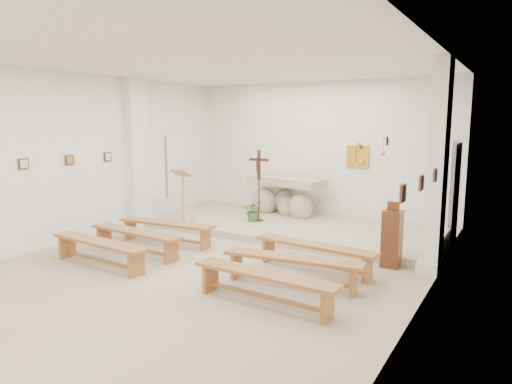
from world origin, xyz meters
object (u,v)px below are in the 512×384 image
Objects in this scene: bench_right_third at (264,281)px; lectern at (183,196)px; bench_left_front at (166,227)px; bench_right_front at (315,250)px; donation_pedestal at (392,238)px; crucifix_stand at (259,180)px; altar at (286,199)px; bench_left_second at (136,236)px; bench_left_third at (99,247)px; bench_right_second at (292,264)px.

lectern is at bearing 145.36° from bench_right_third.
bench_left_front is 3.30m from bench_right_front.
bench_left_front is 1.00× the size of bench_right_third.
bench_right_third is (3.90, -2.97, -0.44)m from lectern.
donation_pedestal is 0.52× the size of bench_right_third.
crucifix_stand is 0.77× the size of bench_left_front.
altar is 2.68m from lectern.
altar is 4.07m from bench_right_front.
donation_pedestal is 0.52× the size of bench_left_front.
bench_left_second is at bearing -104.86° from crucifix_stand.
lectern is at bearing 110.50° from bench_left_front.
bench_left_front is at bearing 93.66° from bench_left_third.
bench_left_front is (-1.03, -3.37, -0.20)m from altar.
bench_right_second is at bearing 3.91° from bench_left_second.
lectern is 4.98m from donation_pedestal.
crucifix_stand reaches higher than bench_right_third.
lectern is 0.58× the size of bench_left_front.
bench_right_front is (-1.06, -0.87, -0.16)m from donation_pedestal.
bench_right_third is (-1.06, -2.58, -0.16)m from donation_pedestal.
bench_left_second is at bearing 168.08° from bench_right_third.
bench_left_front is at bearing -65.97° from lectern.
donation_pedestal reaches higher than bench_left_third.
donation_pedestal is 1.38m from bench_right_front.
bench_right_third is at bearing -55.21° from altar.
bench_right_front is at bearing 82.64° from bench_right_second.
crucifix_stand is 3.44m from bench_right_front.
bench_left_front is at bearing -96.25° from altar.
bench_right_second is (3.30, 0.00, 0.00)m from bench_left_second.
bench_left_front is at bearing 93.91° from bench_left_second.
lectern is at bearing 105.00° from bench_left_third.
bench_left_third is at bearing -80.08° from lectern.
lectern is 2.23m from bench_left_second.
lectern reaches higher than donation_pedestal.
bench_left_second and bench_left_third have the same top height.
crucifix_stand is at bearing -88.12° from altar.
lectern reaches higher than bench_right_third.
crucifix_stand is 0.76× the size of bench_right_second.
donation_pedestal is at bearing 44.51° from bench_right_front.
bench_left_second is 1.00× the size of bench_right_third.
bench_left_second is at bearing -160.04° from bench_right_front.
bench_right_second is 1.01× the size of bench_right_third.
bench_left_second and bench_right_third have the same top height.
bench_right_front is at bearing -140.03° from donation_pedestal.
bench_left_second is (-0.86, -3.15, -0.78)m from crucifix_stand.
crucifix_stand reaches higher than bench_right_front.
donation_pedestal is 2.80m from bench_right_third.
bench_right_front is 1.00× the size of bench_left_second.
lectern is 1.45m from bench_left_front.
crucifix_stand is at bearing 158.73° from donation_pedestal.
donation_pedestal is 4.45m from bench_left_front.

